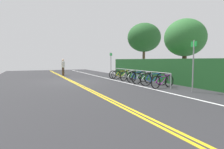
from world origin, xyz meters
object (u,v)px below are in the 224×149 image
object	(u,v)px
bicycle_3	(137,77)
sign_post_near	(111,62)
sign_post_far	(193,61)
bicycle_6	(163,81)
bicycle_5	(154,79)
pedestrian	(63,66)
bicycle_4	(143,78)
bicycle_1	(123,75)
tree_near_left	(144,38)
bike_rack	(137,73)
bicycle_0	(118,74)
bicycle_2	(128,76)
tree_mid	(185,38)

from	to	relation	value
bicycle_3	sign_post_near	size ratio (longest dim) A/B	0.80
sign_post_far	bicycle_6	bearing A→B (deg)	-167.51
bicycle_5	pedestrian	bearing A→B (deg)	-158.16
bicycle_4	bicycle_1	bearing A→B (deg)	179.39
bicycle_3	tree_near_left	size ratio (longest dim) A/B	0.33
tree_near_left	bicycle_4	bearing A→B (deg)	-34.11
bike_rack	bicycle_0	bearing A→B (deg)	-178.46
bicycle_1	bicycle_4	xyz separation A→B (m)	(2.84, -0.03, 0.01)
bicycle_0	bicycle_2	xyz separation A→B (m)	(1.83, -0.05, 0.02)
bicycle_1	tree_near_left	world-z (taller)	tree_near_left
pedestrian	sign_post_far	xyz separation A→B (m)	(11.79, 3.96, 0.53)
bicycle_2	bicycle_6	size ratio (longest dim) A/B	0.92
bicycle_3	pedestrian	size ratio (longest dim) A/B	1.08
bike_rack	tree_mid	bearing A→B (deg)	71.42
bicycle_5	sign_post_far	distance (m)	2.81
bicycle_1	bicycle_5	world-z (taller)	bicycle_5
bicycle_2	pedestrian	xyz separation A→B (m)	(-6.27, -3.60, 0.56)
bicycle_6	sign_post_near	size ratio (longest dim) A/B	0.82
bicycle_4	pedestrian	bearing A→B (deg)	-156.35
bicycle_0	bicycle_3	world-z (taller)	bicycle_3
bicycle_6	bicycle_3	bearing A→B (deg)	177.25
bicycle_4	tree_near_left	xyz separation A→B (m)	(-6.08, 4.12, 3.38)
tree_mid	sign_post_far	bearing A→B (deg)	-40.35
bike_rack	bicycle_1	world-z (taller)	bike_rack
bicycle_2	bicycle_4	bearing A→B (deg)	-0.44
sign_post_near	tree_near_left	world-z (taller)	tree_near_left
bicycle_6	tree_mid	world-z (taller)	tree_mid
bicycle_6	pedestrian	xyz separation A→B (m)	(-10.12, -3.59, 0.57)
tree_near_left	bicycle_3	bearing A→B (deg)	-37.35
pedestrian	bicycle_3	bearing A→B (deg)	26.93
bicycle_4	pedestrian	distance (m)	8.96
bicycle_4	bike_rack	bearing A→B (deg)	171.45
bicycle_4	sign_post_near	world-z (taller)	sign_post_near
bicycle_5	sign_post_near	bearing A→B (deg)	-178.78
bike_rack	sign_post_near	xyz separation A→B (m)	(-4.03, -0.17, 0.68)
bicycle_6	tree_near_left	size ratio (longest dim) A/B	0.34
pedestrian	tree_mid	size ratio (longest dim) A/B	0.37
bicycle_3	pedestrian	distance (m)	8.24
bike_rack	bicycle_2	bearing A→B (deg)	-172.85
sign_post_far	tree_mid	distance (m)	4.80
bike_rack	tree_mid	size ratio (longest dim) A/B	1.56
bicycle_2	sign_post_near	xyz separation A→B (m)	(-3.03, -0.04, 0.95)
bicycle_0	bicycle_3	bearing A→B (deg)	1.45
sign_post_near	bicycle_0	bearing A→B (deg)	4.25
bicycle_3	bicycle_4	size ratio (longest dim) A/B	1.00
tree_near_left	tree_mid	distance (m)	6.31
bicycle_4	pedestrian	size ratio (longest dim) A/B	1.08
bicycle_4	bicycle_6	distance (m)	1.92
bicycle_4	bicycle_5	size ratio (longest dim) A/B	0.99
pedestrian	tree_near_left	bearing A→B (deg)	74.64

